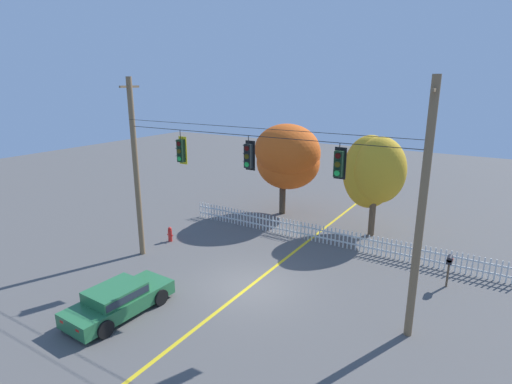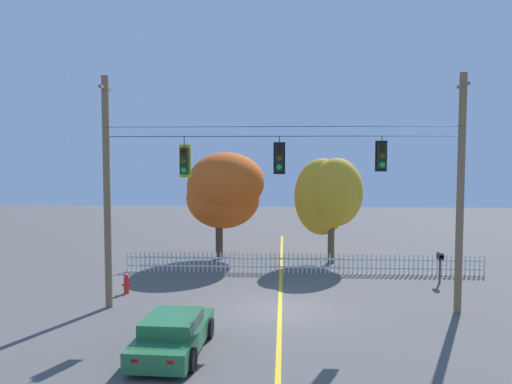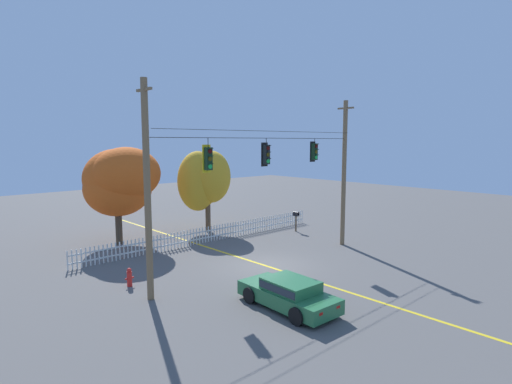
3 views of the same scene
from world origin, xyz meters
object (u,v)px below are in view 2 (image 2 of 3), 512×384
Objects in this scene: traffic_signal_northbound_primary at (279,158)px; parked_car at (173,333)px; roadside_mailbox at (440,258)px; autumn_maple_mid at (328,195)px; traffic_signal_northbound_secondary at (184,161)px; fire_hydrant at (126,284)px; autumn_maple_near_fence at (224,189)px; traffic_signal_westbound_side at (382,156)px.

traffic_signal_northbound_primary is 7.35m from parked_car.
autumn_maple_mid is at bearing 136.30° from roadside_mailbox.
autumn_maple_mid is 6.91m from roadside_mailbox.
traffic_signal_northbound_secondary is 1.09× the size of traffic_signal_northbound_primary.
traffic_signal_northbound_secondary is 0.36× the size of parked_car.
autumn_maple_mid is at bearing 37.48° from fire_hydrant.
autumn_maple_near_fence reaches higher than roadside_mailbox.
traffic_signal_northbound_primary reaches higher than autumn_maple_near_fence.
autumn_maple_near_fence is 1.43× the size of parked_car.
traffic_signal_northbound_primary is 0.25× the size of autumn_maple_mid.
traffic_signal_northbound_primary is 0.23× the size of autumn_maple_near_fence.
fire_hydrant is (-6.41, 1.97, -5.26)m from traffic_signal_northbound_primary.
parked_car is (-6.74, -4.37, -5.14)m from traffic_signal_westbound_side.
parked_car is at bearing -89.41° from autumn_maple_near_fence.
traffic_signal_northbound_primary is 1.08× the size of traffic_signal_westbound_side.
autumn_maple_near_fence is at bearing 108.32° from traffic_signal_northbound_primary.
autumn_maple_near_fence is 1.05× the size of autumn_maple_mid.
traffic_signal_northbound_secondary reaches higher than autumn_maple_mid.
traffic_signal_westbound_side is at bearing 32.96° from parked_car.
autumn_maple_near_fence is (-3.18, 9.60, -1.76)m from traffic_signal_northbound_primary.
autumn_maple_near_fence is at bearing 153.41° from roadside_mailbox.
autumn_maple_mid reaches higher than parked_car.
traffic_signal_northbound_secondary is 6.23m from fire_hydrant.
traffic_signal_westbound_side reaches higher than parked_car.
traffic_signal_northbound_primary reaches higher than parked_car.
traffic_signal_northbound_secondary is at bearing -34.20° from fire_hydrant.
fire_hydrant is at bearing 169.00° from traffic_signal_westbound_side.
traffic_signal_westbound_side is 0.23× the size of autumn_maple_mid.
autumn_maple_mid is 1.36× the size of parked_car.
traffic_signal_northbound_primary is at bearing -106.18° from autumn_maple_mid.
traffic_signal_northbound_primary and traffic_signal_westbound_side have the same top height.
traffic_signal_northbound_secondary and traffic_signal_westbound_side have the same top height.
parked_car is (-3.03, -4.37, -5.07)m from traffic_signal_northbound_primary.
traffic_signal_westbound_side is (7.22, -0.00, 0.18)m from traffic_signal_northbound_secondary.
fire_hydrant is at bearing 162.93° from traffic_signal_northbound_primary.
traffic_signal_westbound_side is 0.31× the size of parked_car.
traffic_signal_northbound_primary is at bearing 179.99° from traffic_signal_westbound_side.
autumn_maple_mid is (2.57, 8.84, -1.99)m from traffic_signal_northbound_primary.
autumn_maple_mid is (-1.14, 8.84, -2.07)m from traffic_signal_westbound_side.
autumn_maple_near_fence is at bearing 172.47° from autumn_maple_mid.
parked_car is 13.50m from roadside_mailbox.
traffic_signal_northbound_primary is 0.33× the size of parked_car.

